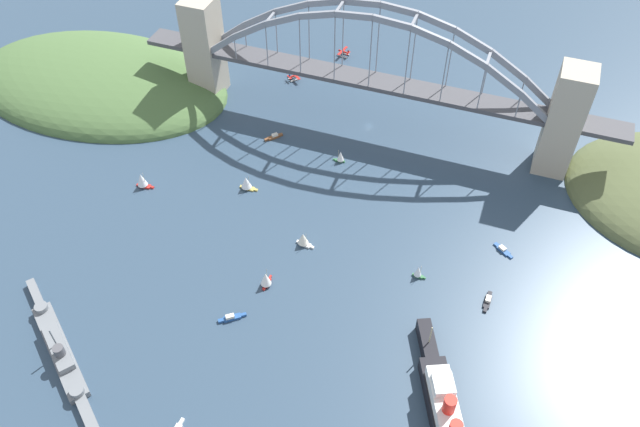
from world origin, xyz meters
TOP-DOWN VIEW (x-y plane):
  - ground_plane at (0.00, 0.00)m, footprint 1400.00×1400.00m
  - harbor_arch_bridge at (0.00, -0.00)m, footprint 261.26×18.61m
  - headland_east_shore at (162.30, 15.13)m, footprint 162.84×103.61m
  - ocean_liner at (-77.99, 161.52)m, footprint 42.26×84.06m
  - naval_cruiser at (73.67, 182.03)m, footprint 68.68×53.00m
  - seaplane_taxiing_near_bridge at (55.92, -27.87)m, footprint 9.93×9.00m
  - seaplane_second_in_formation at (35.89, -62.96)m, footprint 7.77×11.31m
  - small_boat_1 at (45.85, 27.74)m, footprint 8.20×9.03m
  - small_boat_2 at (3.07, 94.57)m, footprint 9.05×5.56m
  - small_boat_3 at (93.25, 85.77)m, footprint 9.31×5.57m
  - small_boat_4 at (-82.92, 98.23)m, footprint 3.02×11.55m
  - small_boat_5 at (5.46, 33.72)m, footprint 6.64×3.73m
  - small_boat_6 at (43.36, 69.21)m, footprint 9.56×5.39m
  - small_boat_7 at (-51.30, 94.95)m, footprint 6.16×3.56m
  - small_boat_8 at (-84.70, 66.99)m, footprint 9.86×7.69m
  - small_boat_9 at (9.96, 122.16)m, footprint 4.67×8.49m
  - small_boat_10 at (16.67, 143.43)m, footprint 10.44×8.59m

SIDE VIEW (x-z plane):
  - ground_plane at x=0.00m, z-range 0.00..0.00m
  - headland_east_shore at x=162.30m, z-range -15.65..15.65m
  - small_boat_8 at x=-84.70m, z-range -0.30..1.72m
  - small_boat_4 at x=-82.92m, z-range -0.33..1.92m
  - small_boat_1 at x=45.85m, z-range -0.37..2.23m
  - small_boat_10 at x=16.67m, z-range -0.38..2.26m
  - seaplane_taxiing_near_bridge at x=55.92m, z-range -0.48..4.23m
  - seaplane_second_in_formation at x=35.89m, z-range -0.48..4.51m
  - naval_cruiser at x=73.67m, z-range -5.45..10.56m
  - small_boat_7 at x=-51.30m, z-range -0.25..7.31m
  - small_boat_5 at x=5.46m, z-range -0.25..7.34m
  - small_boat_2 at x=3.07m, z-range -0.30..7.95m
  - small_boat_6 at x=43.36m, z-range -0.35..8.48m
  - small_boat_9 at x=9.96m, z-range -0.29..9.19m
  - small_boat_3 at x=93.25m, z-range -0.37..9.28m
  - ocean_liner at x=-77.99m, z-range -4.02..15.14m
  - harbor_arch_bridge at x=0.00m, z-range -4.93..66.69m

